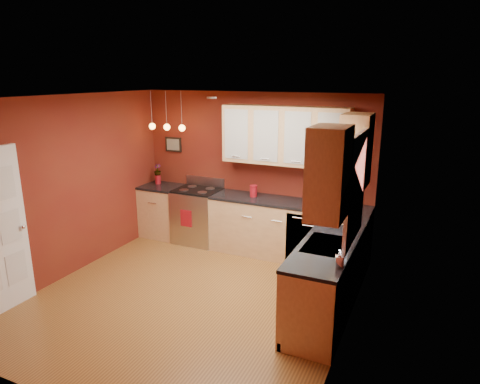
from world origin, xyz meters
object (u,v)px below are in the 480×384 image
at_px(sink, 327,246).
at_px(red_canister, 254,191).
at_px(gas_range, 198,215).
at_px(coffee_maker, 334,198).
at_px(soap_pump, 339,259).

xyz_separation_m(sink, red_canister, (-1.58, 1.53, 0.12)).
distance_m(gas_range, coffee_maker, 2.42).
relative_size(coffee_maker, soap_pump, 1.50).
distance_m(sink, red_canister, 2.20).
xyz_separation_m(gas_range, soap_pump, (2.87, -2.05, 0.55)).
bearing_deg(soap_pump, red_canister, 131.34).
relative_size(gas_range, soap_pump, 6.13).
bearing_deg(red_canister, coffee_maker, 1.51).
relative_size(sink, soap_pump, 3.87).
distance_m(gas_range, soap_pump, 3.57).
distance_m(red_canister, coffee_maker, 1.31).
height_order(sink, red_canister, sink).
relative_size(gas_range, coffee_maker, 4.09).
height_order(gas_range, coffee_maker, coffee_maker).
xyz_separation_m(gas_range, red_canister, (1.04, 0.03, 0.55)).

